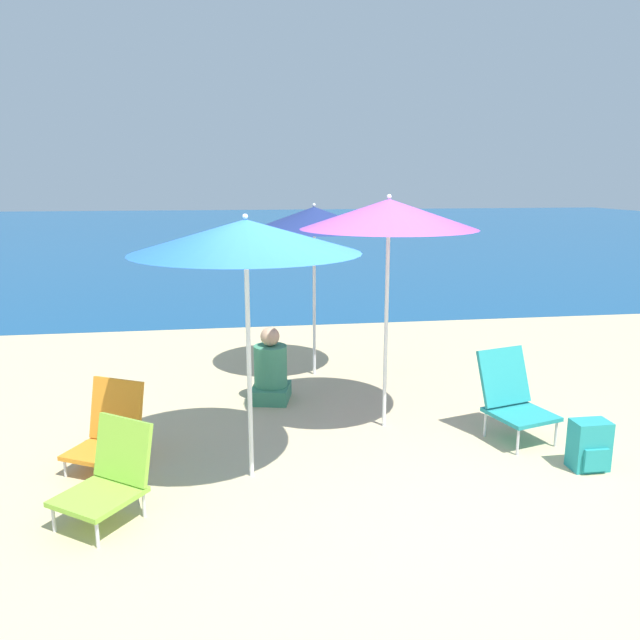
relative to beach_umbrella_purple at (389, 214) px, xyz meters
name	(u,v)px	position (x,y,z in m)	size (l,w,h in m)	color
ground_plane	(365,476)	(-0.41, -1.00, -2.01)	(60.00, 60.00, 0.00)	#D1BA89
sea_water	(248,230)	(-0.41, 24.32, -2.01)	(60.00, 40.00, 0.01)	navy
beach_umbrella_purple	(389,214)	(0.00, 0.00, 0.00)	(1.60, 1.60, 2.19)	white
beach_umbrella_navy	(314,219)	(-0.43, 1.72, -0.14)	(1.53, 1.53, 2.05)	white
beach_umbrella_blue	(246,237)	(-1.30, -0.85, -0.11)	(1.72, 1.72, 2.07)	white
beach_chair_orange	(109,430)	(-2.45, -0.48, -1.70)	(0.67, 0.69, 0.70)	silver
beach_chair_lime	(110,475)	(-2.30, -1.33, -1.69)	(0.72, 0.74, 0.68)	silver
beach_chair_teal	(512,396)	(1.09, -0.42, -1.62)	(0.65, 0.73, 0.80)	silver
person_seated_near	(271,372)	(-1.02, 0.88, -1.69)	(0.48, 0.53, 0.81)	#3F8C66
backpack_teal	(589,446)	(1.43, -1.14, -1.81)	(0.30, 0.23, 0.41)	teal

